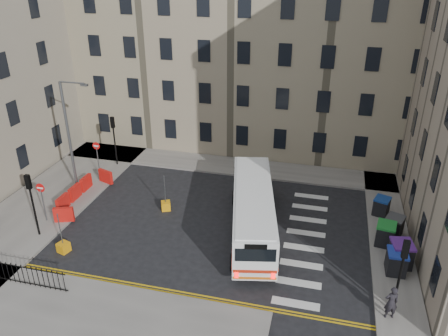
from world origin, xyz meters
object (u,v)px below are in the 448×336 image
at_px(wheelie_bin_e, 381,206).
at_px(bollard_yellow, 166,206).
at_px(wheelie_bin_c, 385,234).
at_px(streetlamp, 69,135).
at_px(wheelie_bin_a, 396,262).
at_px(pedestrian, 391,302).
at_px(bollard_chevron, 64,247).
at_px(wheelie_bin_d, 394,226).
at_px(bus, 253,210).
at_px(wheelie_bin_b, 401,254).

xyz_separation_m(wheelie_bin_e, bollard_yellow, (-14.17, -2.76, -0.45)).
relative_size(wheelie_bin_c, bollard_yellow, 2.31).
relative_size(streetlamp, wheelie_bin_a, 6.15).
bearing_deg(pedestrian, bollard_chevron, -18.48).
bearing_deg(streetlamp, wheelie_bin_d, -1.81).
height_order(wheelie_bin_d, pedestrian, pedestrian).
distance_m(bus, bollard_yellow, 6.49).
bearing_deg(bollard_chevron, wheelie_bin_a, 8.11).
bearing_deg(bus, wheelie_bin_b, -21.15).
relative_size(wheelie_bin_b, bollard_yellow, 2.45).
relative_size(wheelie_bin_d, pedestrian, 0.81).
height_order(wheelie_bin_b, bollard_yellow, wheelie_bin_b).
bearing_deg(pedestrian, streetlamp, -35.93).
height_order(wheelie_bin_d, bollard_chevron, wheelie_bin_d).
bearing_deg(wheelie_bin_b, wheelie_bin_e, 87.55).
height_order(streetlamp, wheelie_bin_a, streetlamp).
relative_size(wheelie_bin_c, pedestrian, 0.78).
bearing_deg(wheelie_bin_e, wheelie_bin_b, -63.61).
distance_m(wheelie_bin_a, wheelie_bin_c, 2.61).
bearing_deg(pedestrian, wheelie_bin_a, -114.98).
bearing_deg(wheelie_bin_e, wheelie_bin_c, -70.95).
xyz_separation_m(wheelie_bin_c, wheelie_bin_d, (0.59, 1.09, -0.04)).
bearing_deg(bollard_chevron, bus, 24.59).
bearing_deg(wheelie_bin_c, bollard_yellow, -173.19).
bearing_deg(wheelie_bin_c, pedestrian, -82.43).
height_order(wheelie_bin_a, wheelie_bin_b, wheelie_bin_b).
relative_size(wheelie_bin_a, wheelie_bin_d, 0.92).
xyz_separation_m(wheelie_bin_b, bollard_chevron, (-18.92, -3.37, -0.57)).
bearing_deg(bus, bollard_chevron, -167.60).
distance_m(streetlamp, wheelie_bin_d, 22.49).
height_order(pedestrian, bollard_yellow, pedestrian).
height_order(wheelie_bin_b, wheelie_bin_c, wheelie_bin_b).
distance_m(streetlamp, wheelie_bin_a, 22.69).
xyz_separation_m(wheelie_bin_c, bollard_yellow, (-14.15, 0.69, -0.53)).
distance_m(wheelie_bin_d, wheelie_bin_e, 2.43).
distance_m(streetlamp, wheelie_bin_b, 22.84).
xyz_separation_m(wheelie_bin_c, wheelie_bin_e, (0.02, 3.46, -0.08)).
relative_size(wheelie_bin_b, wheelie_bin_c, 1.06).
bearing_deg(wheelie_bin_c, streetlamp, -175.13).
bearing_deg(wheelie_bin_a, pedestrian, -100.65).
xyz_separation_m(wheelie_bin_c, pedestrian, (-0.22, -6.16, 0.21)).
xyz_separation_m(wheelie_bin_d, pedestrian, (-0.81, -7.25, 0.25)).
bearing_deg(bus, wheelie_bin_d, -1.55).
relative_size(bus, wheelie_bin_a, 8.05).
bearing_deg(wheelie_bin_e, streetlamp, -156.17).
height_order(wheelie_bin_a, wheelie_bin_c, wheelie_bin_c).
xyz_separation_m(bus, wheelie_bin_d, (8.50, 1.60, -0.84)).
height_order(streetlamp, wheelie_bin_b, streetlamp).
bearing_deg(wheelie_bin_a, wheelie_bin_c, 97.10).
xyz_separation_m(wheelie_bin_c, bollard_chevron, (-18.24, -5.24, -0.53)).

